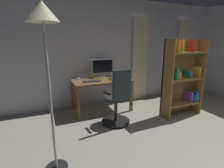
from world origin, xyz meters
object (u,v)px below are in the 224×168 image
(computer_keyboard, at_px, (92,81))
(computer_mouse, at_px, (78,79))
(office_chair, at_px, (118,100))
(computer_monitor, at_px, (103,67))
(floor_lamp, at_px, (44,30))
(desk, at_px, (101,84))
(cell_phone_by_monitor, at_px, (116,77))
(bookshelf, at_px, (182,77))
(laptop, at_px, (118,77))
(mug_coffee, at_px, (93,76))

(computer_keyboard, distance_m, computer_mouse, 0.41)
(computer_mouse, bearing_deg, office_chair, 116.51)
(computer_monitor, height_order, floor_lamp, floor_lamp)
(desk, height_order, floor_lamp, floor_lamp)
(computer_monitor, xyz_separation_m, floor_lamp, (1.30, 1.84, 0.70))
(computer_keyboard, distance_m, cell_phone_by_monitor, 0.72)
(office_chair, height_order, computer_monitor, computer_monitor)
(bookshelf, relative_size, floor_lamp, 0.83)
(computer_mouse, relative_size, bookshelf, 0.06)
(office_chair, xyz_separation_m, cell_phone_by_monitor, (-0.38, -0.94, 0.24))
(office_chair, bearing_deg, cell_phone_by_monitor, 59.90)
(computer_keyboard, height_order, bookshelf, bookshelf)
(computer_mouse, relative_size, cell_phone_by_monitor, 0.69)
(computer_keyboard, xyz_separation_m, computer_mouse, (0.23, -0.34, 0.01))
(computer_keyboard, distance_m, laptop, 0.62)
(computer_monitor, bearing_deg, cell_phone_by_monitor, 159.10)
(laptop, bearing_deg, floor_lamp, 67.74)
(desk, xyz_separation_m, laptop, (-0.37, 0.10, 0.15))
(mug_coffee, bearing_deg, office_chair, 98.30)
(computer_monitor, height_order, computer_mouse, computer_monitor)
(computer_keyboard, relative_size, cell_phone_by_monitor, 2.59)
(desk, bearing_deg, cell_phone_by_monitor, -163.16)
(mug_coffee, distance_m, floor_lamp, 2.33)
(computer_keyboard, bearing_deg, cell_phone_by_monitor, -161.58)
(office_chair, relative_size, floor_lamp, 0.55)
(laptop, distance_m, computer_mouse, 0.92)
(computer_keyboard, bearing_deg, mug_coffee, -110.28)
(cell_phone_by_monitor, bearing_deg, bookshelf, 136.92)
(computer_monitor, bearing_deg, floor_lamp, 54.68)
(computer_monitor, height_order, mug_coffee, computer_monitor)
(office_chair, distance_m, cell_phone_by_monitor, 1.04)
(desk, distance_m, laptop, 0.41)
(bookshelf, bearing_deg, computer_monitor, -39.16)
(mug_coffee, bearing_deg, floor_lamp, 60.36)
(computer_keyboard, xyz_separation_m, cell_phone_by_monitor, (-0.68, -0.23, -0.01))
(computer_monitor, distance_m, cell_phone_by_monitor, 0.41)
(laptop, bearing_deg, bookshelf, 169.19)
(computer_keyboard, bearing_deg, computer_mouse, -55.76)
(cell_phone_by_monitor, bearing_deg, computer_mouse, -6.96)
(laptop, bearing_deg, desk, 8.61)
(office_chair, distance_m, computer_mouse, 1.20)
(computer_keyboard, height_order, mug_coffee, mug_coffee)
(desk, xyz_separation_m, bookshelf, (-1.52, 0.89, 0.20))
(computer_monitor, xyz_separation_m, mug_coffee, (0.24, -0.03, -0.20))
(desk, relative_size, mug_coffee, 10.56)
(cell_phone_by_monitor, bearing_deg, computer_monitor, -20.93)
(computer_monitor, height_order, laptop, computer_monitor)
(laptop, distance_m, mug_coffee, 0.61)
(computer_monitor, relative_size, cell_phone_by_monitor, 3.70)
(office_chair, distance_m, computer_monitor, 1.17)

